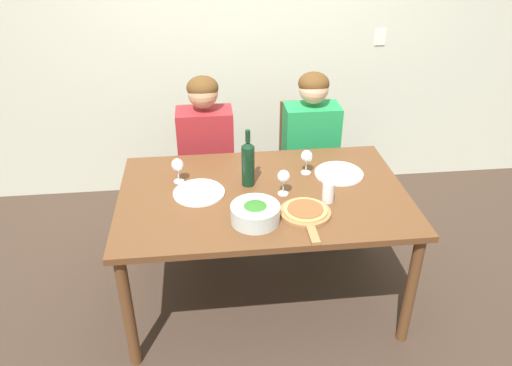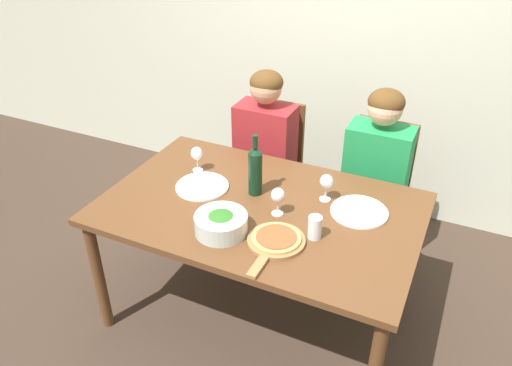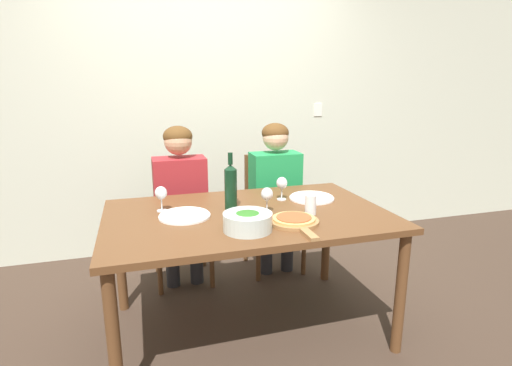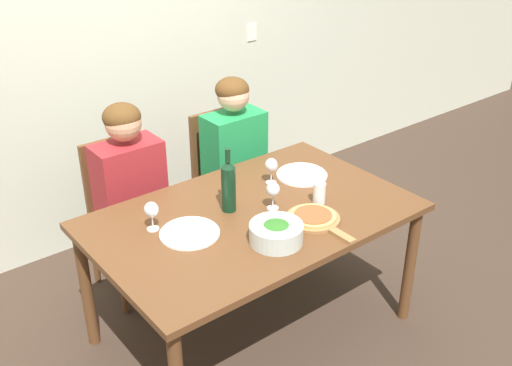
{
  "view_description": "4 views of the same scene",
  "coord_description": "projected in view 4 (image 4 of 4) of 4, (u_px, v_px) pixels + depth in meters",
  "views": [
    {
      "loc": [
        -0.31,
        -2.39,
        2.22
      ],
      "look_at": [
        -0.04,
        0.02,
        0.81
      ],
      "focal_mm": 35.0,
      "sensor_mm": 36.0,
      "label": 1
    },
    {
      "loc": [
        0.89,
        -1.94,
        2.21
      ],
      "look_at": [
        -0.06,
        0.09,
        0.83
      ],
      "focal_mm": 35.0,
      "sensor_mm": 36.0,
      "label": 2
    },
    {
      "loc": [
        -0.59,
        -2.14,
        1.49
      ],
      "look_at": [
        0.1,
        0.15,
        0.9
      ],
      "focal_mm": 28.0,
      "sensor_mm": 36.0,
      "label": 3
    },
    {
      "loc": [
        -1.61,
        -2.08,
        2.31
      ],
      "look_at": [
        0.07,
        0.06,
        0.88
      ],
      "focal_mm": 42.0,
      "sensor_mm": 36.0,
      "label": 4
    }
  ],
  "objects": [
    {
      "name": "wine_glass_right",
      "position": [
        271.0,
        166.0,
        3.29
      ],
      "size": [
        0.07,
        0.07,
        0.15
      ],
      "color": "silver",
      "rests_on": "dining_table"
    },
    {
      "name": "person_woman",
      "position": [
        131.0,
        185.0,
        3.41
      ],
      "size": [
        0.47,
        0.51,
        1.2
      ],
      "color": "#28282D",
      "rests_on": "ground"
    },
    {
      "name": "chair_right",
      "position": [
        226.0,
        177.0,
        4.0
      ],
      "size": [
        0.42,
        0.42,
        0.93
      ],
      "color": "brown",
      "rests_on": "ground"
    },
    {
      "name": "dining_table",
      "position": [
        253.0,
        226.0,
        3.08
      ],
      "size": [
        1.63,
        1.03,
        0.76
      ],
      "color": "brown",
      "rests_on": "ground"
    },
    {
      "name": "wine_bottle",
      "position": [
        228.0,
        185.0,
        3.01
      ],
      "size": [
        0.07,
        0.07,
        0.34
      ],
      "color": "black",
      "rests_on": "dining_table"
    },
    {
      "name": "dinner_plate_left",
      "position": [
        190.0,
        233.0,
        2.87
      ],
      "size": [
        0.29,
        0.29,
        0.02
      ],
      "color": "white",
      "rests_on": "dining_table"
    },
    {
      "name": "dinner_plate_right",
      "position": [
        302.0,
        174.0,
        3.42
      ],
      "size": [
        0.29,
        0.29,
        0.02
      ],
      "color": "white",
      "rests_on": "dining_table"
    },
    {
      "name": "wine_glass_centre",
      "position": [
        273.0,
        191.0,
        3.04
      ],
      "size": [
        0.07,
        0.07,
        0.15
      ],
      "color": "silver",
      "rests_on": "dining_table"
    },
    {
      "name": "person_man",
      "position": [
        236.0,
        151.0,
        3.82
      ],
      "size": [
        0.47,
        0.51,
        1.2
      ],
      "color": "#28282D",
      "rests_on": "ground"
    },
    {
      "name": "ground_plane",
      "position": [
        253.0,
        328.0,
        3.4
      ],
      "size": [
        40.0,
        40.0,
        0.0
      ],
      "primitive_type": "plane",
      "color": "#3D2D23"
    },
    {
      "name": "water_tumbler",
      "position": [
        319.0,
        193.0,
        3.12
      ],
      "size": [
        0.07,
        0.07,
        0.11
      ],
      "color": "silver",
      "rests_on": "dining_table"
    },
    {
      "name": "pizza_on_board",
      "position": [
        314.0,
        218.0,
        2.97
      ],
      "size": [
        0.27,
        0.41,
        0.04
      ],
      "color": "#9E7042",
      "rests_on": "dining_table"
    },
    {
      "name": "chair_left",
      "position": [
        126.0,
        212.0,
        3.6
      ],
      "size": [
        0.42,
        0.42,
        0.93
      ],
      "color": "brown",
      "rests_on": "ground"
    },
    {
      "name": "broccoli_bowl",
      "position": [
        276.0,
        233.0,
        2.79
      ],
      "size": [
        0.25,
        0.25,
        0.1
      ],
      "color": "silver",
      "rests_on": "dining_table"
    },
    {
      "name": "back_wall",
      "position": [
        112.0,
        42.0,
        3.78
      ],
      "size": [
        10.0,
        0.06,
        2.7
      ],
      "color": "beige",
      "rests_on": "ground"
    },
    {
      "name": "wine_glass_left",
      "position": [
        151.0,
        211.0,
        2.86
      ],
      "size": [
        0.07,
        0.07,
        0.15
      ],
      "color": "silver",
      "rests_on": "dining_table"
    }
  ]
}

